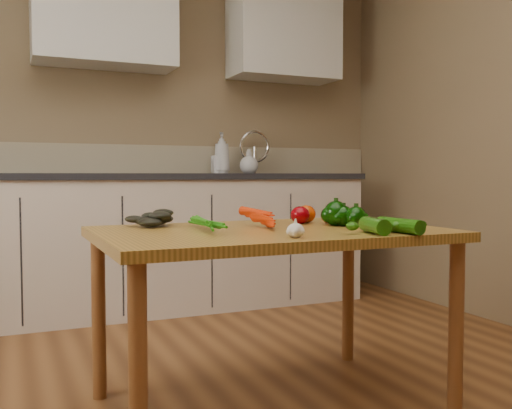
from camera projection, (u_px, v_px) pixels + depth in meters
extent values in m
cube|color=#8D7654|center=(116.00, 116.00, 3.94)|extent=(4.00, 0.02, 2.60)
cube|color=tan|center=(118.00, 224.00, 3.96)|extent=(3.98, 0.03, 1.10)
cube|color=beige|center=(157.00, 244.00, 3.77)|extent=(2.80, 0.60, 0.86)
cube|color=#2B2B30|center=(156.00, 176.00, 3.75)|extent=(2.84, 0.64, 0.04)
cube|color=#99999E|center=(265.00, 182.00, 4.07)|extent=(0.55, 0.42, 0.10)
cylinder|color=silver|center=(255.00, 157.00, 4.22)|extent=(0.02, 0.02, 0.24)
cube|color=silver|center=(105.00, 11.00, 3.69)|extent=(0.90, 0.35, 0.70)
cube|color=silver|center=(284.00, 32.00, 4.21)|extent=(0.80, 0.35, 0.70)
cube|color=#B07E33|center=(270.00, 234.00, 2.16)|extent=(1.29, 0.83, 0.04)
cylinder|color=brown|center=(138.00, 375.00, 1.61)|extent=(0.05, 0.05, 0.65)
cylinder|color=brown|center=(456.00, 329.00, 2.09)|extent=(0.05, 0.05, 0.65)
cylinder|color=brown|center=(99.00, 317.00, 2.26)|extent=(0.05, 0.05, 0.65)
cylinder|color=brown|center=(348.00, 293.00, 2.74)|extent=(0.05, 0.05, 0.65)
imported|color=silver|center=(222.00, 153.00, 4.05)|extent=(0.15, 0.15, 0.29)
imported|color=silver|center=(218.00, 160.00, 4.07)|extent=(0.09, 0.09, 0.19)
imported|color=silver|center=(249.00, 161.00, 4.08)|extent=(0.19, 0.19, 0.17)
ellipsoid|color=white|center=(296.00, 230.00, 1.85)|extent=(0.06, 0.06, 0.05)
sphere|color=black|center=(336.00, 214.00, 2.29)|extent=(0.10, 0.10, 0.10)
sphere|color=black|center=(343.00, 216.00, 2.27)|extent=(0.08, 0.08, 0.08)
sphere|color=black|center=(356.00, 217.00, 2.23)|extent=(0.08, 0.08, 0.08)
ellipsoid|color=#7F0209|center=(300.00, 215.00, 2.38)|extent=(0.08, 0.08, 0.07)
ellipsoid|color=#BE3804|center=(306.00, 214.00, 2.43)|extent=(0.08, 0.08, 0.08)
ellipsoid|color=#BE3804|center=(330.00, 215.00, 2.38)|extent=(0.08, 0.08, 0.07)
cylinder|color=#174C08|center=(400.00, 226.00, 2.01)|extent=(0.07, 0.21, 0.05)
cylinder|color=#174C08|center=(375.00, 226.00, 1.98)|extent=(0.09, 0.17, 0.06)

